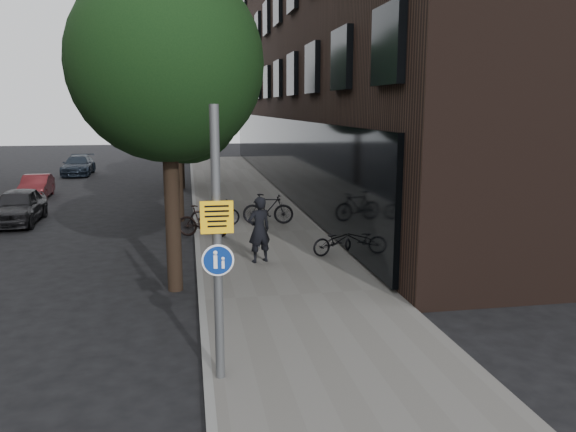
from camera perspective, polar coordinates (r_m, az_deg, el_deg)
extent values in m
plane|color=black|center=(10.02, 3.70, -14.75)|extent=(120.00, 120.00, 0.00)
cube|color=#5D5A56|center=(19.39, -2.60, -1.78)|extent=(4.50, 60.00, 0.12)
cube|color=slate|center=(19.24, -9.26, -2.00)|extent=(0.15, 60.00, 0.13)
cube|color=black|center=(32.89, 9.52, 19.00)|extent=(12.00, 40.00, 18.00)
cylinder|color=black|center=(13.54, -11.60, -0.94)|extent=(0.36, 0.36, 3.20)
sphere|color=black|center=(13.30, -12.23, 14.86)|extent=(4.40, 4.40, 4.40)
sphere|color=black|center=(14.06, -10.29, 10.63)|extent=(2.64, 2.64, 2.64)
cylinder|color=black|center=(21.93, -11.09, 3.60)|extent=(0.36, 0.36, 3.20)
sphere|color=black|center=(21.78, -11.45, 13.30)|extent=(5.00, 5.00, 5.00)
sphere|color=black|center=(22.56, -10.28, 10.71)|extent=(3.00, 3.00, 3.00)
cylinder|color=black|center=(30.88, -10.85, 5.71)|extent=(0.36, 0.36, 3.20)
sphere|color=black|center=(30.77, -11.10, 12.58)|extent=(5.00, 5.00, 5.00)
sphere|color=black|center=(31.55, -10.27, 10.75)|extent=(3.00, 3.00, 3.00)
cylinder|color=#595B5E|center=(8.63, -7.19, -3.12)|extent=(0.14, 0.14, 4.28)
cube|color=#FAB70D|center=(8.52, -7.27, -0.02)|extent=(0.49, 0.03, 0.49)
cylinder|color=navy|center=(8.67, -7.16, -4.34)|extent=(0.44, 0.02, 0.44)
cylinder|color=white|center=(8.67, -7.16, -4.34)|extent=(0.49, 0.02, 0.49)
imported|color=black|center=(15.45, -2.95, -1.39)|extent=(0.78, 0.64, 1.83)
imported|color=black|center=(16.39, 5.03, -2.50)|extent=(1.66, 0.92, 0.83)
imported|color=black|center=(20.60, -2.04, 0.74)|extent=(1.92, 0.86, 1.12)
imported|color=black|center=(20.32, -7.42, 0.26)|extent=(1.87, 0.89, 0.94)
imported|color=black|center=(18.69, -8.68, -0.53)|extent=(1.82, 1.13, 1.06)
imported|color=black|center=(23.53, -25.74, 0.90)|extent=(1.70, 3.95, 1.33)
imported|color=maroon|center=(29.84, -24.19, 2.75)|extent=(1.41, 3.48, 1.12)
imported|color=#19212D|center=(39.02, -20.53, 4.84)|extent=(1.85, 4.35, 1.25)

